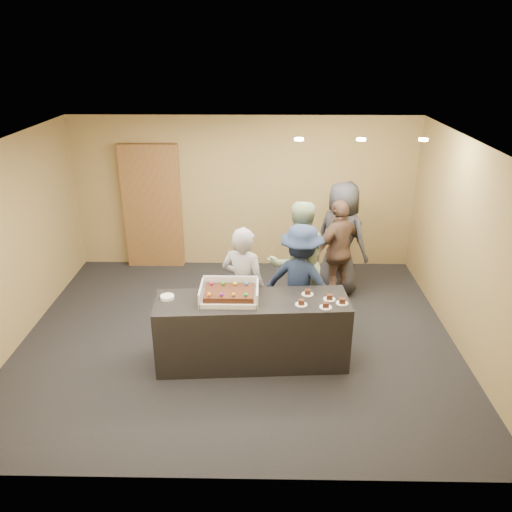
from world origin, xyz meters
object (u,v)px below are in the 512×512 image
storage_cabinet (152,207)px  person_server_grey (244,287)px  serving_counter (252,331)px  sheet_cake (229,293)px  person_dark_suit (341,238)px  cake_box (229,295)px  plate_stack (167,297)px  person_navy_man (301,281)px  person_brown_extra (339,251)px  person_sage_man (298,263)px

storage_cabinet → person_server_grey: size_ratio=1.32×
serving_counter → sheet_cake: sheet_cake is taller
person_server_grey → person_dark_suit: person_dark_suit is taller
serving_counter → storage_cabinet: bearing=117.8°
cake_box → person_server_grey: bearing=69.8°
plate_stack → cake_box: bearing=0.8°
person_server_grey → person_navy_man: bearing=-140.3°
storage_cabinet → person_brown_extra: storage_cabinet is taller
plate_stack → person_dark_suit: size_ratio=0.09×
storage_cabinet → person_sage_man: bearing=-37.8°
person_dark_suit → cake_box: bearing=91.3°
person_server_grey → person_brown_extra: 1.95m
person_sage_man → person_navy_man: 0.40m
plate_stack → person_sage_man: bearing=32.3°
person_sage_man → person_dark_suit: person_dark_suit is taller
person_sage_man → person_brown_extra: person_sage_man is taller
serving_counter → plate_stack: 1.15m
storage_cabinet → person_brown_extra: 3.40m
serving_counter → person_sage_man: size_ratio=1.30×
serving_counter → person_dark_suit: size_ratio=1.30×
person_brown_extra → serving_counter: bearing=17.1°
storage_cabinet → person_navy_man: 3.42m
cake_box → plate_stack: cake_box is taller
sheet_cake → person_navy_man: size_ratio=0.37×
person_sage_man → sheet_cake: bearing=35.7°
serving_counter → person_brown_extra: size_ratio=1.46×
storage_cabinet → person_navy_man: storage_cabinet is taller
storage_cabinet → cake_box: size_ratio=3.14×
serving_counter → cake_box: 0.57m
sheet_cake → person_server_grey: person_server_grey is taller
cake_box → person_navy_man: bearing=35.6°
sheet_cake → person_brown_extra: (1.59, 1.77, -0.17)m
storage_cabinet → cake_box: bearing=-62.2°
storage_cabinet → person_sage_man: storage_cabinet is taller
person_brown_extra → storage_cabinet: bearing=-57.7°
person_navy_man → storage_cabinet: bearing=-19.2°
plate_stack → person_server_grey: size_ratio=0.10×
person_server_grey → person_dark_suit: (1.50, 1.59, 0.08)m
serving_counter → person_dark_suit: person_dark_suit is taller
person_dark_suit → serving_counter: bearing=96.8°
sheet_cake → serving_counter: bearing=-0.0°
storage_cabinet → sheet_cake: storage_cabinet is taller
plate_stack → person_server_grey: bearing=25.1°
serving_counter → person_dark_suit: 2.51m
storage_cabinet → person_server_grey: (1.72, -2.55, -0.27)m
storage_cabinet → cake_box: (1.57, -2.97, -0.17)m
person_sage_man → person_dark_suit: bearing=-141.9°
storage_cabinet → person_navy_man: (2.50, -2.31, -0.30)m
plate_stack → person_sage_man: person_sage_man is taller
storage_cabinet → sheet_cake: size_ratio=3.68×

